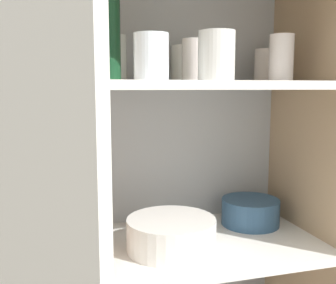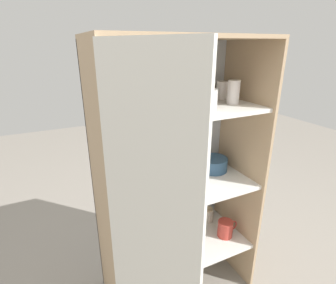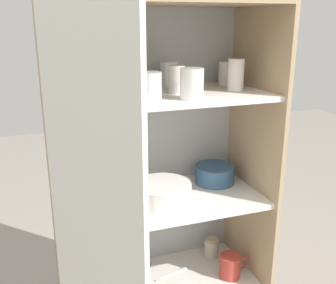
{
  "view_description": "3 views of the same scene",
  "coord_description": "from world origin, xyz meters",
  "px_view_note": "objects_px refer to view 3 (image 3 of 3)",
  "views": [
    {
      "loc": [
        -0.27,
        -0.76,
        1.12
      ],
      "look_at": [
        0.01,
        0.24,
        0.98
      ],
      "focal_mm": 42.0,
      "sensor_mm": 36.0,
      "label": 1
    },
    {
      "loc": [
        -0.59,
        -0.89,
        1.43
      ],
      "look_at": [
        -0.05,
        0.24,
        0.96
      ],
      "focal_mm": 28.0,
      "sensor_mm": 36.0,
      "label": 2
    },
    {
      "loc": [
        -0.46,
        -1.17,
        1.39
      ],
      "look_at": [
        0.04,
        0.23,
        0.94
      ],
      "focal_mm": 42.0,
      "sensor_mm": 36.0,
      "label": 3
    }
  ],
  "objects_px": {
    "wine_bottle": "(116,60)",
    "serving_bowl_small": "(92,196)",
    "plate_stack_white": "(162,193)",
    "mixing_bowl_large": "(215,174)",
    "coffee_mug_primary": "(134,269)",
    "storage_jar": "(211,248)"
  },
  "relations": [
    {
      "from": "serving_bowl_small",
      "to": "coffee_mug_primary",
      "type": "bearing_deg",
      "value": 10.07
    },
    {
      "from": "plate_stack_white",
      "to": "coffee_mug_primary",
      "type": "distance_m",
      "value": 0.41
    },
    {
      "from": "wine_bottle",
      "to": "mixing_bowl_large",
      "type": "bearing_deg",
      "value": 5.31
    },
    {
      "from": "mixing_bowl_large",
      "to": "storage_jar",
      "type": "height_order",
      "value": "mixing_bowl_large"
    },
    {
      "from": "plate_stack_white",
      "to": "storage_jar",
      "type": "xyz_separation_m",
      "value": [
        0.3,
        0.15,
        -0.39
      ]
    },
    {
      "from": "plate_stack_white",
      "to": "storage_jar",
      "type": "bearing_deg",
      "value": 26.33
    },
    {
      "from": "coffee_mug_primary",
      "to": "storage_jar",
      "type": "xyz_separation_m",
      "value": [
        0.4,
        0.05,
        -0.01
      ]
    },
    {
      "from": "wine_bottle",
      "to": "plate_stack_white",
      "type": "bearing_deg",
      "value": -26.68
    },
    {
      "from": "plate_stack_white",
      "to": "mixing_bowl_large",
      "type": "distance_m",
      "value": 0.3
    },
    {
      "from": "wine_bottle",
      "to": "storage_jar",
      "type": "xyz_separation_m",
      "value": [
        0.44,
        0.07,
        -0.9
      ]
    },
    {
      "from": "serving_bowl_small",
      "to": "storage_jar",
      "type": "relative_size",
      "value": 1.62
    },
    {
      "from": "wine_bottle",
      "to": "serving_bowl_small",
      "type": "distance_m",
      "value": 0.53
    },
    {
      "from": "plate_stack_white",
      "to": "mixing_bowl_large",
      "type": "relative_size",
      "value": 1.32
    },
    {
      "from": "wine_bottle",
      "to": "serving_bowl_small",
      "type": "relative_size",
      "value": 1.84
    },
    {
      "from": "storage_jar",
      "to": "serving_bowl_small",
      "type": "bearing_deg",
      "value": -172.43
    },
    {
      "from": "wine_bottle",
      "to": "storage_jar",
      "type": "bearing_deg",
      "value": 9.36
    },
    {
      "from": "plate_stack_white",
      "to": "wine_bottle",
      "type": "bearing_deg",
      "value": 153.32
    },
    {
      "from": "serving_bowl_small",
      "to": "wine_bottle",
      "type": "bearing_deg",
      "value": 0.62
    },
    {
      "from": "serving_bowl_small",
      "to": "coffee_mug_primary",
      "type": "relative_size",
      "value": 1.3
    },
    {
      "from": "plate_stack_white",
      "to": "mixing_bowl_large",
      "type": "height_order",
      "value": "plate_stack_white"
    },
    {
      "from": "mixing_bowl_large",
      "to": "serving_bowl_small",
      "type": "bearing_deg",
      "value": -175.68
    },
    {
      "from": "serving_bowl_small",
      "to": "coffee_mug_primary",
      "type": "xyz_separation_m",
      "value": [
        0.16,
        0.03,
        -0.38
      ]
    }
  ]
}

